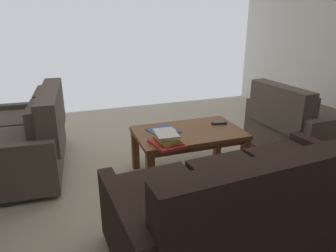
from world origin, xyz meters
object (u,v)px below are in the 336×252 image
sofa_main (248,204)px  loose_magazine (163,131)px  loveseat_near (24,139)px  armchair_side (296,125)px  coffee_table (189,137)px  tv_remote (219,123)px  book_stack (167,139)px

sofa_main → loose_magazine: size_ratio=7.08×
sofa_main → loveseat_near: bearing=-48.8°
loveseat_near → armchair_side: bearing=168.4°
coffee_table → tv_remote: bearing=-168.6°
tv_remote → coffee_table: bearing=11.4°
loveseat_near → armchair_side: size_ratio=1.37×
coffee_table → tv_remote: (-0.37, -0.08, 0.08)m
armchair_side → loveseat_near: bearing=-11.6°
loveseat_near → tv_remote: 2.01m
loveseat_near → loose_magazine: (-1.32, 0.54, 0.12)m
loveseat_near → sofa_main: bearing=131.2°
sofa_main → loveseat_near: loveseat_near is taller
loose_magazine → coffee_table: bearing=-35.6°
sofa_main → armchair_side: bearing=-140.1°
book_stack → coffee_table: bearing=-141.5°
sofa_main → book_stack: (0.28, -0.88, 0.17)m
sofa_main → loose_magazine: sofa_main is taller
book_stack → tv_remote: 0.76m
tv_remote → loose_magazine: tv_remote is taller
armchair_side → tv_remote: armchair_side is taller
armchair_side → book_stack: (1.65, 0.27, 0.16)m
coffee_table → book_stack: bearing=38.5°
sofa_main → armchair_side: (-1.38, -1.15, 0.01)m
coffee_table → loose_magazine: 0.26m
armchair_side → loose_magazine: size_ratio=4.00×
loveseat_near → tv_remote: size_ratio=8.77×
book_stack → loose_magazine: bearing=-102.7°
loveseat_near → coffee_table: 1.68m
sofa_main → coffee_table: sofa_main is taller
loose_magazine → armchair_side: bearing=-19.7°
loose_magazine → loveseat_near: bearing=139.9°
sofa_main → tv_remote: bearing=-108.8°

